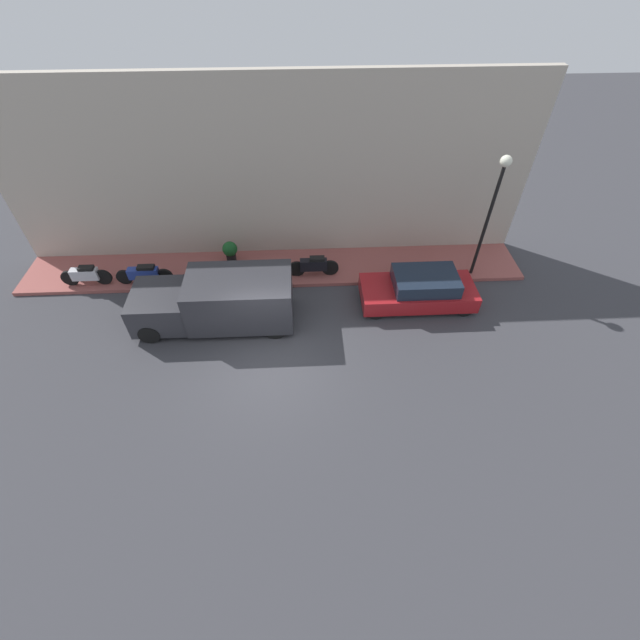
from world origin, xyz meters
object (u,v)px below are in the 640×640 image
Objects in this scene: scooter_silver at (86,275)px; delivery_van at (216,301)px; motorcycle_blue at (144,274)px; potted_plant at (230,251)px; motorcycle_black at (314,266)px; parked_car at (419,290)px; streetlamp at (495,197)px.

delivery_van is at bearing -111.87° from scooter_silver.
delivery_van is 3.64m from motorcycle_blue.
scooter_silver is 5.36m from potted_plant.
motorcycle_black reaches higher than scooter_silver.
motorcycle_blue is at bearing 110.11° from potted_plant.
motorcycle_blue is (1.43, 10.07, -0.03)m from parked_car.
scooter_silver is 2.00× the size of potted_plant.
streetlamp reaches higher than scooter_silver.
parked_car reaches higher than motorcycle_black.
scooter_silver is 0.89× the size of motorcycle_blue.
potted_plant is (2.57, 6.96, 0.07)m from parked_car.
delivery_van reaches higher than potted_plant.
motorcycle_black is 6.35m from motorcycle_blue.
scooter_silver is at bearing 102.02° from potted_plant.
scooter_silver is at bearing 68.13° from delivery_van.
motorcycle_black is (2.20, -3.36, -0.35)m from delivery_van.
motorcycle_blue is (-0.16, 6.35, -0.02)m from motorcycle_black.
motorcycle_blue is at bearing -90.50° from scooter_silver.
parked_car is 7.42m from potted_plant.
motorcycle_black is 2.07× the size of potted_plant.
parked_car is 12.30m from scooter_silver.
delivery_van is 1.14× the size of streetlamp.
streetlamp is (2.04, -9.48, 2.45)m from delivery_van.
potted_plant is at bearing -1.99° from delivery_van.
parked_car is 4.37× the size of potted_plant.
scooter_silver is 0.40× the size of streetlamp.
streetlamp is (0.00, -12.47, 2.82)m from motorcycle_blue.
streetlamp is at bearing -96.91° from potted_plant.
parked_car is 7.11m from delivery_van.
parked_car is at bearing -110.26° from potted_plant.
streetlamp reaches higher than motorcycle_blue.
delivery_van is 4.03m from motorcycle_black.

